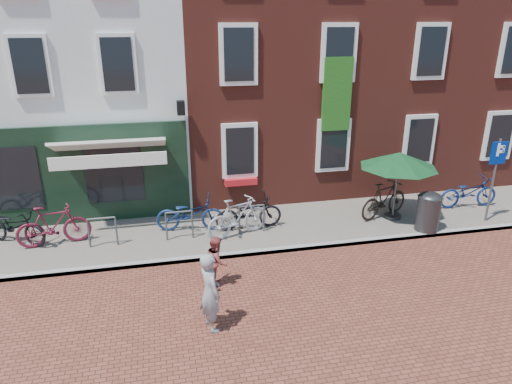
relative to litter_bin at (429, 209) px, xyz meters
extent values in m
plane|color=brown|center=(-5.41, -0.30, -0.72)|extent=(80.00, 80.00, 0.00)
cube|color=slate|center=(-4.41, 1.20, -0.67)|extent=(24.00, 3.00, 0.10)
cube|color=silver|center=(-10.41, 6.70, 3.78)|extent=(8.00, 8.00, 9.00)
cube|color=maroon|center=(-3.41, 6.70, 4.28)|extent=(6.00, 8.00, 10.00)
cube|color=maroon|center=(2.59, 6.70, 4.28)|extent=(6.00, 8.00, 10.00)
cylinder|color=#323335|center=(0.00, 0.00, -0.13)|extent=(0.66, 0.66, 0.99)
ellipsoid|color=#323335|center=(0.00, 0.00, 0.44)|extent=(0.66, 0.66, 0.30)
cylinder|color=#4C4C4F|center=(2.09, 0.20, 0.63)|extent=(0.07, 0.07, 2.50)
cube|color=navy|center=(2.09, 0.18, 1.48)|extent=(0.50, 0.04, 0.65)
cylinder|color=#4C4C4F|center=(-0.52, 1.00, -0.58)|extent=(0.50, 0.50, 0.08)
cylinder|color=#4C4C4F|center=(-0.52, 1.00, 0.33)|extent=(0.06, 0.06, 1.92)
cone|color=#12441F|center=(-0.52, 1.00, 1.29)|extent=(2.28, 2.28, 0.45)
imported|color=gray|center=(-6.53, -3.01, 0.10)|extent=(0.57, 0.70, 1.66)
imported|color=#9D433E|center=(-6.20, -1.46, -0.12)|extent=(0.55, 0.65, 1.22)
imported|color=black|center=(-11.19, 1.55, -0.12)|extent=(2.00, 1.53, 1.01)
imported|color=maroon|center=(-10.16, 1.25, -0.06)|extent=(1.92, 0.79, 1.12)
imported|color=navy|center=(-6.57, 1.41, -0.12)|extent=(2.00, 0.96, 1.01)
imported|color=#A5A5A8|center=(-5.32, 0.77, -0.06)|extent=(1.93, 1.12, 1.12)
imported|color=black|center=(-4.94, 1.16, -0.12)|extent=(1.95, 0.76, 1.01)
imported|color=black|center=(-0.79, 1.11, -0.06)|extent=(1.93, 1.17, 1.12)
imported|color=navy|center=(2.19, 1.26, -0.12)|extent=(1.94, 0.74, 1.01)
camera|label=1|loc=(-7.28, -10.65, 5.06)|focal=32.39mm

